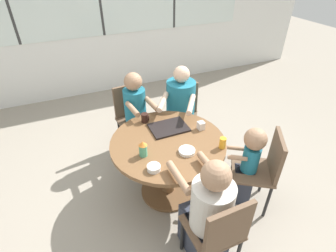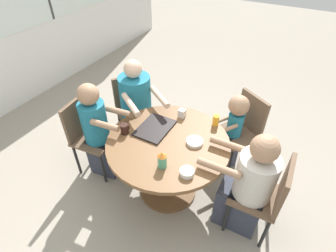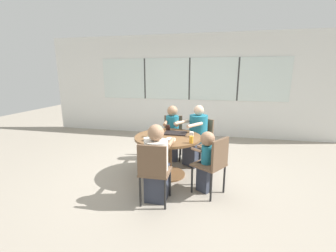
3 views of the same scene
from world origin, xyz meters
name	(u,v)px [view 2 (image 2 of 3)]	position (x,y,z in m)	size (l,w,h in m)	color
ground_plane	(168,189)	(0.00, 0.00, 0.00)	(16.00, 16.00, 0.00)	gray
dining_table	(168,155)	(0.00, 0.00, 0.53)	(1.14, 1.14, 0.71)	brown
chair_for_woman_green_shirt	(268,193)	(0.02, -0.94, 0.53)	(0.41, 0.41, 0.88)	brown
chair_for_man_blue_shirt	(87,131)	(-0.10, 0.94, 0.53)	(0.44, 0.44, 0.88)	brown
chair_for_man_teal_shirt	(133,105)	(0.53, 0.78, 0.53)	(0.56, 0.56, 0.88)	brown
chair_for_toddler	(243,125)	(0.79, -0.51, 0.53)	(0.55, 0.55, 0.88)	brown
person_woman_green_shirt	(247,188)	(0.01, -0.77, 0.49)	(0.36, 0.62, 1.10)	#333847
person_man_blue_shirt	(99,135)	(-0.08, 0.78, 0.53)	(0.33, 0.51, 1.12)	#333847
person_man_teal_shirt	(138,113)	(0.43, 0.64, 0.52)	(0.64, 0.72, 1.17)	#333847
person_toddler	(233,131)	(0.67, -0.43, 0.51)	(0.35, 0.31, 0.94)	#333847
food_tray_dark	(155,128)	(0.09, 0.20, 0.72)	(0.39, 0.28, 0.02)	black
coffee_mug	(125,129)	(-0.09, 0.41, 0.76)	(0.08, 0.08, 0.10)	black
sippy_cup	(162,159)	(-0.29, -0.10, 0.79)	(0.08, 0.08, 0.16)	#4CA57F
juice_glass	(216,120)	(0.43, -0.29, 0.77)	(0.06, 0.06, 0.11)	gold
milk_carton_small	(182,113)	(0.39, 0.05, 0.75)	(0.07, 0.07, 0.09)	silver
bowl_white_shallow	(195,142)	(0.09, -0.22, 0.73)	(0.15, 0.15, 0.03)	white
bowl_cereal	(187,172)	(-0.27, -0.32, 0.73)	(0.12, 0.12, 0.05)	white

